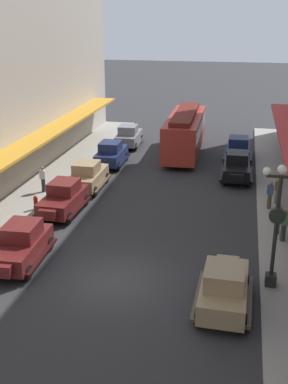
{
  "coord_description": "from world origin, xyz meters",
  "views": [
    {
      "loc": [
        4.81,
        -17.18,
        10.61
      ],
      "look_at": [
        0.0,
        6.0,
        1.8
      ],
      "focal_mm": 44.95,
      "sensor_mm": 36.0,
      "label": 1
    }
  ],
  "objects_px": {
    "pedestrian_1": "(270,195)",
    "pedestrian_5": "(43,179)",
    "streetcar": "(185,131)",
    "lamp_post_with_clock": "(277,222)",
    "parked_car_4": "(63,197)",
    "pedestrian_4": "(278,218)",
    "pedestrian_0": "(284,225)",
    "parked_car_2": "(238,148)",
    "parked_car_7": "(111,153)",
    "parked_car_1": "(224,286)",
    "pedestrian_2": "(277,190)",
    "fire_hydrant": "(36,202)",
    "parked_car_0": "(88,175)",
    "parked_car_3": "(21,244)",
    "parked_car_5": "(237,166)",
    "parked_car_6": "(129,135)"
  },
  "relations": [
    {
      "from": "parked_car_0",
      "to": "fire_hydrant",
      "type": "height_order",
      "value": "parked_car_0"
    },
    {
      "from": "parked_car_7",
      "to": "pedestrian_2",
      "type": "xyz_separation_m",
      "value": [
        11.61,
        -5.87,
        0.07
      ]
    },
    {
      "from": "parked_car_1",
      "to": "parked_car_2",
      "type": "height_order",
      "value": "same"
    },
    {
      "from": "streetcar",
      "to": "lamp_post_with_clock",
      "type": "bearing_deg",
      "value": -72.7
    },
    {
      "from": "parked_car_0",
      "to": "pedestrian_4",
      "type": "bearing_deg",
      "value": -22.46
    },
    {
      "from": "parked_car_5",
      "to": "streetcar",
      "type": "height_order",
      "value": "streetcar"
    },
    {
      "from": "parked_car_5",
      "to": "fire_hydrant",
      "type": "distance_m",
      "value": 13.69
    },
    {
      "from": "pedestrian_5",
      "to": "lamp_post_with_clock",
      "type": "bearing_deg",
      "value": -32.23
    },
    {
      "from": "parked_car_2",
      "to": "pedestrian_2",
      "type": "xyz_separation_m",
      "value": [
        2.44,
        -9.23,
        0.07
      ]
    },
    {
      "from": "parked_car_6",
      "to": "fire_hydrant",
      "type": "distance_m",
      "value": 15.19
    },
    {
      "from": "pedestrian_5",
      "to": "parked_car_0",
      "type": "bearing_deg",
      "value": 30.48
    },
    {
      "from": "parked_car_3",
      "to": "pedestrian_4",
      "type": "height_order",
      "value": "parked_car_3"
    },
    {
      "from": "parked_car_7",
      "to": "lamp_post_with_clock",
      "type": "xyz_separation_m",
      "value": [
        10.92,
        -15.21,
        2.04
      ]
    },
    {
      "from": "parked_car_6",
      "to": "parked_car_4",
      "type": "bearing_deg",
      "value": -90.79
    },
    {
      "from": "parked_car_2",
      "to": "parked_car_7",
      "type": "relative_size",
      "value": 0.99
    },
    {
      "from": "parked_car_5",
      "to": "pedestrian_4",
      "type": "relative_size",
      "value": 2.61
    },
    {
      "from": "parked_car_1",
      "to": "parked_car_7",
      "type": "height_order",
      "value": "same"
    },
    {
      "from": "fire_hydrant",
      "to": "pedestrian_4",
      "type": "distance_m",
      "value": 13.28
    },
    {
      "from": "streetcar",
      "to": "parked_car_6",
      "type": "bearing_deg",
      "value": 162.4
    },
    {
      "from": "parked_car_4",
      "to": "parked_car_7",
      "type": "height_order",
      "value": "same"
    },
    {
      "from": "parked_car_2",
      "to": "pedestrian_4",
      "type": "bearing_deg",
      "value": -80.44
    },
    {
      "from": "parked_car_2",
      "to": "parked_car_7",
      "type": "height_order",
      "value": "same"
    },
    {
      "from": "parked_car_1",
      "to": "lamp_post_with_clock",
      "type": "bearing_deg",
      "value": 44.48
    },
    {
      "from": "pedestrian_1",
      "to": "pedestrian_5",
      "type": "bearing_deg",
      "value": -179.84
    },
    {
      "from": "pedestrian_5",
      "to": "pedestrian_0",
      "type": "bearing_deg",
      "value": -16.17
    },
    {
      "from": "pedestrian_1",
      "to": "fire_hydrant",
      "type": "bearing_deg",
      "value": -167.68
    },
    {
      "from": "parked_car_3",
      "to": "lamp_post_with_clock",
      "type": "bearing_deg",
      "value": 0.21
    },
    {
      "from": "lamp_post_with_clock",
      "to": "pedestrian_2",
      "type": "distance_m",
      "value": 9.57
    },
    {
      "from": "parked_car_4",
      "to": "pedestrian_4",
      "type": "height_order",
      "value": "parked_car_4"
    },
    {
      "from": "pedestrian_2",
      "to": "fire_hydrant",
      "type": "bearing_deg",
      "value": -164.8
    },
    {
      "from": "streetcar",
      "to": "lamp_post_with_clock",
      "type": "distance_m",
      "value": 20.14
    },
    {
      "from": "fire_hydrant",
      "to": "pedestrian_1",
      "type": "height_order",
      "value": "pedestrian_1"
    },
    {
      "from": "parked_car_0",
      "to": "pedestrian_1",
      "type": "xyz_separation_m",
      "value": [
        11.25,
        -1.4,
        0.05
      ]
    },
    {
      "from": "streetcar",
      "to": "parked_car_1",
      "type": "bearing_deg",
      "value": -78.79
    },
    {
      "from": "parked_car_2",
      "to": "pedestrian_2",
      "type": "relative_size",
      "value": 2.55
    },
    {
      "from": "streetcar",
      "to": "pedestrian_0",
      "type": "bearing_deg",
      "value": -65.62
    },
    {
      "from": "parked_car_4",
      "to": "pedestrian_0",
      "type": "bearing_deg",
      "value": -7.01
    },
    {
      "from": "pedestrian_1",
      "to": "pedestrian_2",
      "type": "distance_m",
      "value": 0.94
    },
    {
      "from": "parked_car_5",
      "to": "parked_car_6",
      "type": "bearing_deg",
      "value": 142.9
    },
    {
      "from": "parked_car_1",
      "to": "lamp_post_with_clock",
      "type": "height_order",
      "value": "lamp_post_with_clock"
    },
    {
      "from": "streetcar",
      "to": "fire_hydrant",
      "type": "relative_size",
      "value": 11.76
    },
    {
      "from": "parked_car_1",
      "to": "parked_car_4",
      "type": "bearing_deg",
      "value": 140.73
    },
    {
      "from": "parked_car_0",
      "to": "parked_car_1",
      "type": "height_order",
      "value": "same"
    },
    {
      "from": "parked_car_6",
      "to": "parked_car_2",
      "type": "bearing_deg",
      "value": -13.49
    },
    {
      "from": "parked_car_7",
      "to": "pedestrian_5",
      "type": "distance_m",
      "value": 7.18
    },
    {
      "from": "parked_car_6",
      "to": "pedestrian_1",
      "type": "bearing_deg",
      "value": -47.66
    },
    {
      "from": "lamp_post_with_clock",
      "to": "pedestrian_0",
      "type": "bearing_deg",
      "value": 80.32
    },
    {
      "from": "parked_car_5",
      "to": "pedestrian_1",
      "type": "height_order",
      "value": "parked_car_5"
    },
    {
      "from": "parked_car_7",
      "to": "streetcar",
      "type": "xyz_separation_m",
      "value": [
        4.95,
        3.99,
        0.96
      ]
    },
    {
      "from": "streetcar",
      "to": "pedestrian_5",
      "type": "relative_size",
      "value": 5.88
    }
  ]
}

